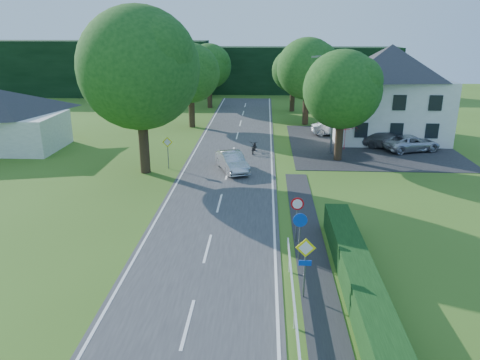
# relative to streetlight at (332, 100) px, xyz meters

# --- Properties ---
(road) EXTENTS (7.00, 80.00, 0.04)m
(road) POSITION_rel_streetlight_xyz_m (-8.06, -10.00, -4.44)
(road) COLOR #343437
(road) RESTS_ON ground
(parking_pad) EXTENTS (14.00, 16.00, 0.04)m
(parking_pad) POSITION_rel_streetlight_xyz_m (3.94, 3.00, -4.44)
(parking_pad) COLOR black
(parking_pad) RESTS_ON ground
(line_edge_left) EXTENTS (0.12, 80.00, 0.01)m
(line_edge_left) POSITION_rel_streetlight_xyz_m (-11.31, -10.00, -4.42)
(line_edge_left) COLOR white
(line_edge_left) RESTS_ON road
(line_edge_right) EXTENTS (0.12, 80.00, 0.01)m
(line_edge_right) POSITION_rel_streetlight_xyz_m (-4.81, -10.00, -4.42)
(line_edge_right) COLOR white
(line_edge_right) RESTS_ON road
(line_centre) EXTENTS (0.12, 80.00, 0.01)m
(line_centre) POSITION_rel_streetlight_xyz_m (-8.06, -10.00, -4.42)
(line_centre) COLOR white
(line_centre) RESTS_ON road
(tree_main) EXTENTS (9.40, 9.40, 11.64)m
(tree_main) POSITION_rel_streetlight_xyz_m (-14.06, -6.00, 1.36)
(tree_main) COLOR #184715
(tree_main) RESTS_ON ground
(tree_left_far) EXTENTS (7.00, 7.00, 8.58)m
(tree_left_far) POSITION_rel_streetlight_xyz_m (-13.06, 10.00, -0.17)
(tree_left_far) COLOR #184715
(tree_left_far) RESTS_ON ground
(tree_right_far) EXTENTS (7.40, 7.40, 9.09)m
(tree_right_far) POSITION_rel_streetlight_xyz_m (-1.06, 12.00, 0.08)
(tree_right_far) COLOR #184715
(tree_right_far) RESTS_ON ground
(tree_left_back) EXTENTS (6.60, 6.60, 8.07)m
(tree_left_back) POSITION_rel_streetlight_xyz_m (-12.56, 22.00, -0.43)
(tree_left_back) COLOR #184715
(tree_left_back) RESTS_ON ground
(tree_right_back) EXTENTS (6.20, 6.20, 7.56)m
(tree_right_back) POSITION_rel_streetlight_xyz_m (-2.06, 20.00, -0.68)
(tree_right_back) COLOR #184715
(tree_right_back) RESTS_ON ground
(tree_right_mid) EXTENTS (7.00, 7.00, 8.58)m
(tree_right_mid) POSITION_rel_streetlight_xyz_m (0.44, -2.00, -0.17)
(tree_right_mid) COLOR #184715
(tree_right_mid) RESTS_ON ground
(treeline_left) EXTENTS (44.00, 6.00, 8.00)m
(treeline_left) POSITION_rel_streetlight_xyz_m (-36.06, 32.00, -0.46)
(treeline_left) COLOR black
(treeline_left) RESTS_ON ground
(treeline_right) EXTENTS (30.00, 5.00, 7.00)m
(treeline_right) POSITION_rel_streetlight_xyz_m (-0.06, 36.00, -0.96)
(treeline_right) COLOR black
(treeline_right) RESTS_ON ground
(house_white) EXTENTS (10.60, 8.40, 8.60)m
(house_white) POSITION_rel_streetlight_xyz_m (5.94, 6.00, -0.06)
(house_white) COLOR silver
(house_white) RESTS_ON ground
(streetlight) EXTENTS (2.03, 0.18, 8.00)m
(streetlight) POSITION_rel_streetlight_xyz_m (0.00, 0.00, 0.00)
(streetlight) COLOR slate
(streetlight) RESTS_ON ground
(sign_priority_right) EXTENTS (0.78, 0.09, 2.59)m
(sign_priority_right) POSITION_rel_streetlight_xyz_m (-3.76, -22.02, -2.67)
(sign_priority_right) COLOR slate
(sign_priority_right) RESTS_ON ground
(sign_roundabout) EXTENTS (0.64, 0.08, 2.37)m
(sign_roundabout) POSITION_rel_streetlight_xyz_m (-3.76, -19.02, -2.79)
(sign_roundabout) COLOR slate
(sign_roundabout) RESTS_ON ground
(sign_speed_limit) EXTENTS (0.64, 0.11, 2.37)m
(sign_speed_limit) POSITION_rel_streetlight_xyz_m (-3.76, -17.03, -2.70)
(sign_speed_limit) COLOR slate
(sign_speed_limit) RESTS_ON ground
(sign_priority_left) EXTENTS (0.78, 0.09, 2.44)m
(sign_priority_left) POSITION_rel_streetlight_xyz_m (-12.56, -5.02, -2.75)
(sign_priority_left) COLOR slate
(sign_priority_left) RESTS_ON ground
(moving_car) EXTENTS (2.91, 4.57, 1.42)m
(moving_car) POSITION_rel_streetlight_xyz_m (-7.76, -5.42, -3.71)
(moving_car) COLOR #AEAFB3
(moving_car) RESTS_ON road
(motorcycle) EXTENTS (0.91, 2.08, 1.06)m
(motorcycle) POSITION_rel_streetlight_xyz_m (-6.26, -0.21, -3.89)
(motorcycle) COLOR black
(motorcycle) RESTS_ON road
(parked_car_silver_a) EXTENTS (4.14, 1.65, 1.34)m
(parked_car_silver_a) POSITION_rel_streetlight_xyz_m (1.19, 6.75, -3.75)
(parked_car_silver_a) COLOR #B3B4B8
(parked_car_silver_a) RESTS_ON parking_pad
(parked_car_grey) EXTENTS (5.12, 3.40, 1.38)m
(parked_car_grey) POSITION_rel_streetlight_xyz_m (5.44, 2.00, -3.74)
(parked_car_grey) COLOR #56565C
(parked_car_grey) RESTS_ON parking_pad
(parked_car_silver_b) EXTENTS (5.25, 3.56, 1.33)m
(parked_car_silver_b) POSITION_rel_streetlight_xyz_m (7.09, 1.12, -3.76)
(parked_car_silver_b) COLOR silver
(parked_car_silver_b) RESTS_ON parking_pad
(parasol) EXTENTS (2.83, 2.87, 2.20)m
(parasol) POSITION_rel_streetlight_xyz_m (1.47, 1.23, -3.33)
(parasol) COLOR red
(parasol) RESTS_ON parking_pad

